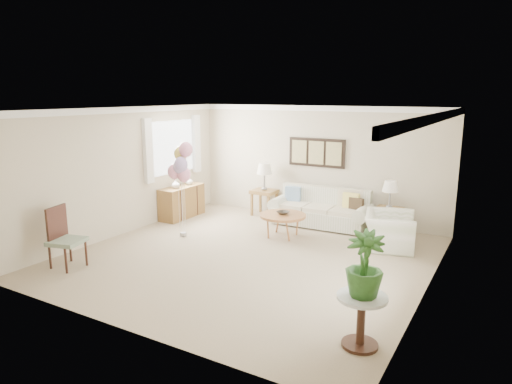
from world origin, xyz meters
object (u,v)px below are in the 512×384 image
Objects in this scene: sofa at (321,211)px; accent_chair at (64,236)px; coffee_table at (283,216)px; armchair at (389,231)px; balloon_cluster at (181,164)px.

accent_chair is (-2.80, -4.47, 0.21)m from sofa.
armchair is (2.04, 0.43, -0.11)m from coffee_table.
accent_chair is (-4.48, -3.72, 0.20)m from armchair.
balloon_cluster is at bearing 73.61° from accent_chair.
balloon_cluster is at bearing -150.50° from coffee_table.
balloon_cluster reaches higher than accent_chair.
sofa is 2.23× the size of armchair.
coffee_table is at bearing 53.45° from accent_chair.
sofa is at bearing 45.68° from balloon_cluster.
armchair is at bearing -24.11° from sofa.
armchair is 0.52× the size of balloon_cluster.
sofa is at bearing 57.93° from accent_chair.
coffee_table is 0.92× the size of armchair.
armchair is 0.99× the size of accent_chair.
accent_chair reaches higher than coffee_table.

